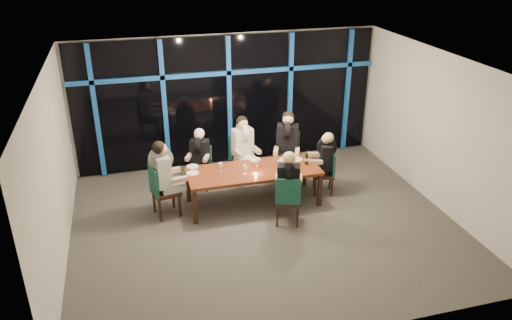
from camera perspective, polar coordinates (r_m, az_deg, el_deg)
The scene contains 29 objects.
room at distance 8.55m, azimuth 1.07°, elevation 4.32°, with size 7.04×7.00×3.02m.
window_wall at distance 11.40m, azimuth -3.08°, elevation 7.03°, with size 6.86×0.43×2.94m.
dining_table at distance 9.79m, azimuth -0.31°, elevation -1.49°, with size 2.60×1.00×0.75m.
chair_far_left at distance 10.62m, azimuth -6.29°, elevation -0.51°, with size 0.55×0.55×0.91m.
chair_far_mid at distance 10.79m, azimuth -1.64°, elevation 0.44°, with size 0.55×0.55×1.02m.
chair_far_right at distance 10.84m, azimuth 3.60°, elevation 0.72°, with size 0.65×0.65×1.08m.
chair_end_left at distance 9.59m, azimuth -10.85°, elevation -3.20°, with size 0.58×0.58×1.05m.
chair_end_right at distance 10.39m, azimuth 8.17°, elevation -1.18°, with size 0.53×0.53×0.92m.
chair_near_mid at distance 9.17m, azimuth 3.67°, elevation -4.34°, with size 0.59×0.59×1.00m.
diner_far_left at distance 10.40m, azimuth -6.49°, elevation 1.11°, with size 0.57×0.62×0.88m.
diner_far_mid at distance 10.56m, azimuth -1.47°, elevation 2.27°, with size 0.56×0.68×0.99m.
diner_far_right at distance 10.59m, azimuth 3.62°, elevation 2.62°, with size 0.67×0.74×1.05m.
diner_end_left at distance 9.43m, azimuth -10.53°, elevation -0.86°, with size 0.70×0.58×1.02m.
diner_end_right at distance 10.23m, azimuth 7.86°, elevation 0.67°, with size 0.62×0.54×0.89m.
diner_near_mid at distance 9.07m, azimuth 3.75°, elevation -1.90°, with size 0.60×0.68×0.97m.
plate_far_left at distance 9.95m, azimuth -7.26°, elevation -0.75°, with size 0.24×0.24×0.01m, color white.
plate_far_mid at distance 10.18m, azimuth -0.12°, elevation 0.06°, with size 0.24×0.24×0.01m, color white.
plate_far_right at distance 10.18m, azimuth 3.38°, elevation 0.03°, with size 0.24×0.24×0.01m, color white.
plate_end_left at distance 9.68m, azimuth -7.25°, elevation -1.50°, with size 0.24×0.24×0.01m, color white.
plate_end_right at distance 10.22m, azimuth 4.68°, elevation 0.09°, with size 0.24×0.24×0.01m, color white.
plate_near_mid at distance 9.66m, azimuth 3.79°, elevation -1.43°, with size 0.24×0.24×0.01m, color white.
wine_bottle at distance 9.99m, azimuth 5.79°, elevation 0.10°, with size 0.07×0.07×0.30m.
water_pitcher at distance 9.80m, azimuth 3.71°, elevation -0.50°, with size 0.11×0.10×0.18m.
tea_light at distance 9.58m, azimuth -0.04°, elevation -1.55°, with size 0.05×0.05×0.03m, color #F39549.
wine_glass_a at distance 9.53m, azimuth -1.29°, elevation -0.90°, with size 0.07×0.07×0.18m.
wine_glass_b at distance 9.85m, azimuth 0.12°, elevation -0.08°, with size 0.06×0.06×0.17m.
wine_glass_c at distance 9.78m, azimuth 2.67°, elevation -0.31°, with size 0.07×0.07×0.17m.
wine_glass_d at distance 9.67m, azimuth -4.06°, elevation -0.59°, with size 0.07×0.07×0.18m.
wine_glass_e at distance 10.13m, azimuth 4.05°, elevation 0.56°, with size 0.06×0.06×0.16m.
Camera 1 is at (-2.27, -7.69, 5.00)m, focal length 35.00 mm.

